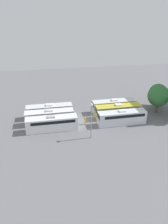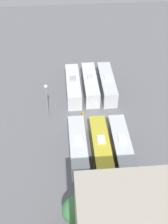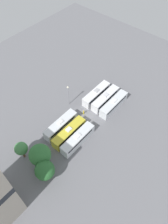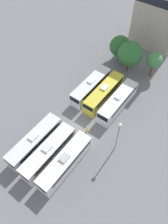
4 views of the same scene
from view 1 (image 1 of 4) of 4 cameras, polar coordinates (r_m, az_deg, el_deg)
The scene contains 11 objects.
ground_plane at distance 52.50m, azimuth 0.11°, elevation -2.13°, with size 104.51×104.51×0.00m, color slate.
bus_0 at distance 53.96m, azimuth -8.98°, elevation 0.34°, with size 2.63×11.16×3.46m.
bus_1 at distance 51.00m, azimuth -8.96°, elevation -1.18°, with size 2.63×11.16×3.46m.
bus_2 at distance 48.03m, azimuth -8.39°, elevation -2.88°, with size 2.63×11.16×3.46m.
bus_3 at distance 56.67m, azimuth 7.85°, elevation 1.66°, with size 2.63×11.16×3.46m.
bus_4 at distance 53.94m, azimuth 8.93°, elevation 0.34°, with size 2.63×11.16×3.46m.
bus_5 at distance 50.89m, azimuth 9.89°, elevation -1.31°, with size 2.63×11.16×3.46m.
worker_person at distance 50.34m, azimuth 0.29°, elevation -2.42°, with size 0.36×0.36×1.64m.
light_pole at distance 43.07m, azimuth 1.93°, elevation -0.76°, with size 0.60×0.60×7.71m.
tree_0 at distance 61.46m, azimuth 18.77°, elevation 4.75°, with size 4.80×4.80×6.44m.
tree_1 at distance 57.53m, azimuth 18.92°, elevation 4.02°, with size 5.45×5.45×7.38m.
Camera 1 is at (45.77, -9.21, 24.00)m, focal length 35.00 mm.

